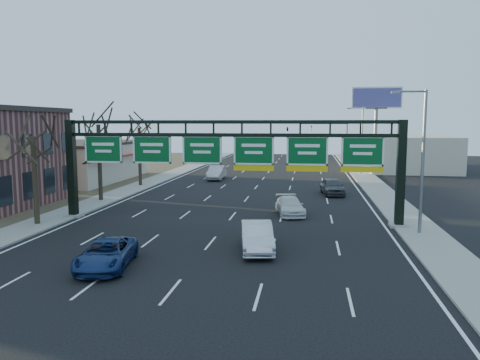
% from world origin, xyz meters
% --- Properties ---
extents(ground, '(160.00, 160.00, 0.00)m').
position_xyz_m(ground, '(0.00, 0.00, 0.00)').
color(ground, black).
rests_on(ground, ground).
extents(sidewalk_left, '(3.00, 120.00, 0.12)m').
position_xyz_m(sidewalk_left, '(-12.80, 20.00, 0.06)').
color(sidewalk_left, gray).
rests_on(sidewalk_left, ground).
extents(sidewalk_right, '(3.00, 120.00, 0.12)m').
position_xyz_m(sidewalk_right, '(12.80, 20.00, 0.06)').
color(sidewalk_right, gray).
rests_on(sidewalk_right, ground).
extents(dirt_strip_left, '(21.00, 120.00, 0.06)m').
position_xyz_m(dirt_strip_left, '(-25.00, 20.00, 0.03)').
color(dirt_strip_left, '#473D2B').
rests_on(dirt_strip_left, ground).
extents(lane_markings, '(21.60, 120.00, 0.01)m').
position_xyz_m(lane_markings, '(0.00, 20.00, 0.01)').
color(lane_markings, white).
rests_on(lane_markings, ground).
extents(sign_gantry, '(24.60, 1.20, 7.20)m').
position_xyz_m(sign_gantry, '(0.16, 8.00, 4.63)').
color(sign_gantry, black).
rests_on(sign_gantry, ground).
extents(cream_strip, '(10.90, 18.40, 4.70)m').
position_xyz_m(cream_strip, '(-21.48, 29.00, 2.36)').
color(cream_strip, beige).
rests_on(cream_strip, ground).
extents(building_right_distant, '(12.00, 20.00, 5.00)m').
position_xyz_m(building_right_distant, '(20.00, 50.00, 2.50)').
color(building_right_distant, beige).
rests_on(building_right_distant, ground).
extents(tree_gantry, '(3.60, 3.60, 8.48)m').
position_xyz_m(tree_gantry, '(-12.80, 5.00, 7.11)').
color(tree_gantry, black).
rests_on(tree_gantry, sidewalk_left).
extents(tree_mid, '(3.60, 3.60, 9.24)m').
position_xyz_m(tree_mid, '(-12.80, 15.00, 7.85)').
color(tree_mid, black).
rests_on(tree_mid, sidewalk_left).
extents(tree_far, '(3.60, 3.60, 8.86)m').
position_xyz_m(tree_far, '(-12.80, 25.00, 7.48)').
color(tree_far, black).
rests_on(tree_far, sidewalk_left).
extents(streetlight_near, '(2.15, 0.22, 9.00)m').
position_xyz_m(streetlight_near, '(12.47, 6.00, 5.08)').
color(streetlight_near, slate).
rests_on(streetlight_near, sidewalk_right).
extents(streetlight_far, '(2.15, 0.22, 9.00)m').
position_xyz_m(streetlight_far, '(12.47, 40.00, 5.08)').
color(streetlight_far, slate).
rests_on(streetlight_far, sidewalk_right).
extents(billboard_right, '(7.00, 0.50, 12.00)m').
position_xyz_m(billboard_right, '(15.00, 44.98, 9.06)').
color(billboard_right, slate).
rests_on(billboard_right, ground).
extents(traffic_signal_mast, '(10.16, 0.54, 7.00)m').
position_xyz_m(traffic_signal_mast, '(5.69, 55.00, 5.50)').
color(traffic_signal_mast, black).
rests_on(traffic_signal_mast, ground).
extents(car_blue_suv, '(3.00, 5.20, 1.36)m').
position_xyz_m(car_blue_suv, '(-4.05, -3.26, 0.68)').
color(car_blue_suv, navy).
rests_on(car_blue_suv, ground).
extents(car_silver_sedan, '(2.43, 4.97, 1.57)m').
position_xyz_m(car_silver_sedan, '(2.87, 0.76, 0.78)').
color(car_silver_sedan, silver).
rests_on(car_silver_sedan, ground).
extents(car_white_wagon, '(2.73, 4.87, 1.33)m').
position_xyz_m(car_white_wagon, '(4.26, 11.22, 0.67)').
color(car_white_wagon, silver).
rests_on(car_white_wagon, ground).
extents(car_grey_far, '(2.54, 4.96, 1.61)m').
position_xyz_m(car_grey_far, '(7.93, 21.83, 0.81)').
color(car_grey_far, '#434548').
rests_on(car_grey_far, ground).
extents(car_silver_distant, '(1.88, 5.10, 1.67)m').
position_xyz_m(car_silver_distant, '(-5.64, 32.24, 0.83)').
color(car_silver_distant, '#B4B5BA').
rests_on(car_silver_distant, ground).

